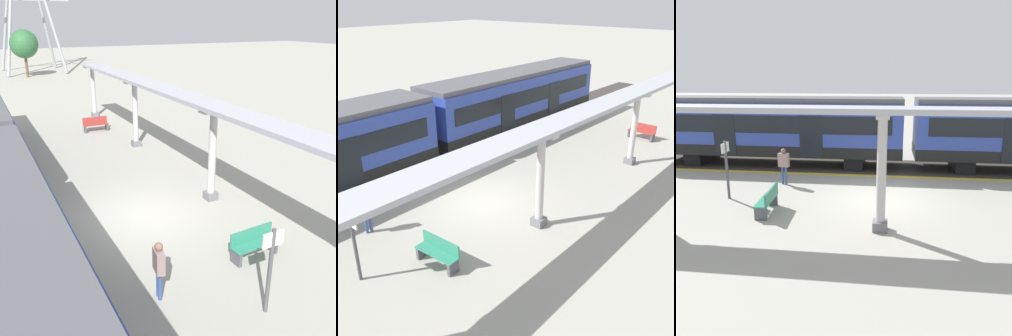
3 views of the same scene
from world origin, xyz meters
The scene contains 11 objects.
ground_plane centered at (0.00, 0.00, 0.00)m, with size 176.00×176.00×0.00m, color #A09D91.
tactile_edge_strip centered at (-3.08, 0.00, 0.00)m, with size 0.35×38.83×0.01m, color gold.
trackbed centered at (-4.86, 0.00, 0.00)m, with size 3.20×50.83×0.01m, color #38332D.
train_far_carriage centered at (-4.86, 8.07, 1.83)m, with size 2.65×13.04×3.48m.
canopy_pillar_third centered at (2.81, 0.08, 1.77)m, with size 1.10×0.44×3.48m.
canopy_pillar_fourth centered at (2.81, 7.51, 1.77)m, with size 1.10×0.44×3.48m.
canopy_beam centered at (2.81, 0.07, 3.56)m, with size 1.20×30.91×0.16m, color #A8AAB2.
bench_near_end centered at (1.84, -3.69, 0.44)m, with size 1.52×0.53×0.86m.
bench_mid_platform centered at (1.74, 11.39, 0.44)m, with size 1.51×0.49×0.86m.
platform_info_sign centered at (0.67, -5.64, 1.33)m, with size 0.56×0.10×2.20m.
passenger_waiting_near_edge centered at (-1.35, -4.09, 0.97)m, with size 0.27×0.48×1.56m.
Camera 2 is at (9.88, -9.96, 7.54)m, focal length 42.70 mm.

